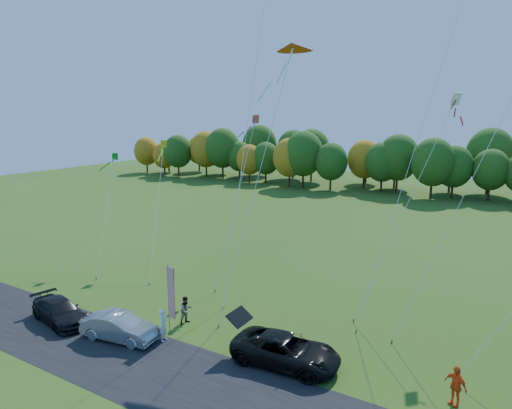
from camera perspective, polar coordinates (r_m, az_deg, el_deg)
The scene contains 18 objects.
ground at distance 28.18m, azimuth -6.54°, elevation -16.24°, with size 160.00×160.00×0.00m, color #294C14.
asphalt_strip at distance 25.55m, azimuth -12.33°, elevation -19.56°, with size 90.00×6.00×0.01m, color black.
tree_line at distance 77.36m, azimuth 19.00°, elevation 1.08°, with size 116.00×12.00×10.00m, color #1E4711, non-canonical shape.
black_suv at distance 25.17m, azimuth 3.75°, elevation -17.72°, with size 2.66×5.77×1.60m, color black.
silver_sedan at distance 28.65m, azimuth -16.70°, elevation -14.48°, with size 1.62×4.64×1.53m, color #A6A6AA.
dark_truck_a at distance 32.11m, azimuth -23.32°, elevation -12.14°, with size 2.01×4.95×1.44m, color black.
person_tailgate_a at distance 27.86m, azimuth -11.51°, elevation -14.53°, with size 0.70×0.46×1.93m, color white.
person_tailgate_b at distance 29.71m, azimuth -8.73°, elevation -12.91°, with size 0.85×0.66×1.75m, color gray.
person_east at distance 23.90m, azimuth 23.66°, elevation -20.01°, with size 1.12×0.47×1.91m, color #F25816.
feather_flag at distance 27.98m, azimuth -10.62°, elevation -10.71°, with size 0.56×0.11×4.25m.
kite_delta_blue at distance 33.97m, azimuth -0.46°, elevation 14.49°, with size 3.38×11.75×30.00m.
kite_parafoil_orange at distance 32.15m, azimuth 20.25°, elevation 9.89°, with size 5.24×13.67×25.45m.
kite_delta_red at distance 30.01m, azimuth 0.78°, elevation 5.68°, with size 2.62×9.34×18.91m.
kite_parafoil_rainbow at distance 28.52m, azimuth 25.18°, elevation 2.39°, with size 7.76×7.26×18.57m.
kite_diamond_yellow at distance 39.20m, azimuth -12.26°, elevation -0.36°, with size 5.20×7.88×10.93m.
kite_diamond_green at distance 40.81m, azimuth -18.22°, elevation -0.99°, with size 4.09×6.42×9.80m.
kite_diamond_white at distance 31.21m, azimuth 18.28°, elevation -0.18°, with size 4.71×7.99×14.78m.
kite_diamond_pink at distance 36.05m, azimuth -2.41°, elevation 0.83°, with size 1.72×8.30×13.23m.
Camera 1 is at (15.38, -19.68, 13.05)m, focal length 32.00 mm.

